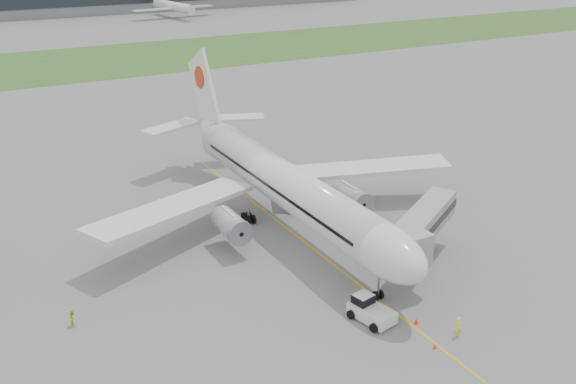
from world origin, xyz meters
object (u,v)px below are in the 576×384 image
pushback_tug (369,309)px  ground_crew_near (458,327)px  airliner (280,180)px  jet_bridge (423,225)px

pushback_tug → ground_crew_near: bearing=-61.1°
airliner → jet_bridge: size_ratio=4.19×
airliner → ground_crew_near: (2.42, -28.20, -4.70)m
jet_bridge → ground_crew_near: bearing=-146.2°
jet_bridge → pushback_tug: bearing=176.8°
airliner → pushback_tug: size_ratio=11.70×
jet_bridge → airliner: bearing=84.4°
airliner → ground_crew_near: size_ratio=27.93×
pushback_tug → jet_bridge: jet_bridge is taller
pushback_tug → jet_bridge: bearing=15.9°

